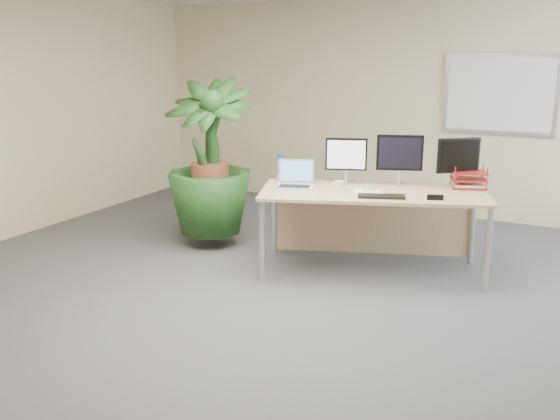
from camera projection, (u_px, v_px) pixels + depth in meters
The scene contains 17 objects.
floor at pixel (244, 323), 4.88m from camera, with size 8.00×8.00×0.00m, color #424246.
back_wall at pixel (401, 107), 7.98m from camera, with size 7.00×0.04×2.70m, color beige.
whiteboard at pixel (500, 95), 7.37m from camera, with size 1.30×0.04×0.95m.
desk at pixel (373, 206), 5.94m from camera, with size 2.25×1.53×0.80m.
floor_plant at pixel (210, 177), 6.63m from camera, with size 0.84×0.84×1.50m, color #173B15.
monitor_left at pixel (346, 158), 6.02m from camera, with size 0.39×0.18×0.45m.
monitor_right at pixel (400, 157), 5.95m from camera, with size 0.43×0.20×0.49m.
monitor_dark at pixel (458, 159), 5.86m from camera, with size 0.35×0.31×0.47m.
laptop at pixel (295, 180), 5.95m from camera, with size 0.43×0.40×0.25m.
keyboard at pixel (381, 196), 5.52m from camera, with size 0.41×0.14×0.02m, color black.
coffee_mug at pixel (339, 186), 5.78m from camera, with size 0.12×0.08×0.09m.
spiral_notebook at pixel (368, 191), 5.74m from camera, with size 0.26×0.20×0.01m, color silver.
orange_pen at pixel (370, 190), 5.75m from camera, with size 0.01×0.01×0.13m, color orange.
yellow_highlighter at pixel (396, 193), 5.68m from camera, with size 0.02×0.02×0.13m, color yellow.
water_bottle at pixel (281, 168), 6.18m from camera, with size 0.07×0.07×0.27m.
letter_tray at pixel (469, 181), 5.90m from camera, with size 0.38×0.34×0.15m.
stapler at pixel (435, 197), 5.43m from camera, with size 0.14×0.04×0.05m, color black.
Camera 1 is at (2.31, -3.87, 2.08)m, focal length 40.00 mm.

